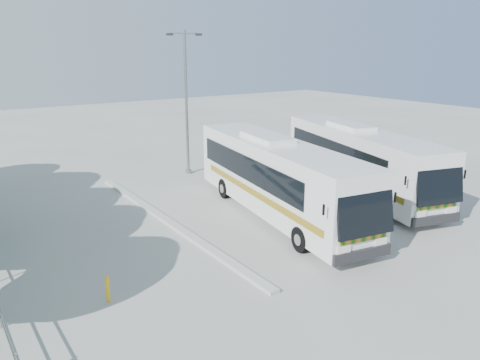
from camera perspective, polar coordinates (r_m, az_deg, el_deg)
ground at (r=21.39m, az=-0.92°, el=-5.49°), size 100.00×100.00×0.00m
kerb_divider at (r=21.95m, az=-8.87°, el=-4.91°), size 0.40×16.00×0.15m
coach_main at (r=22.06m, az=4.58°, el=0.44°), size 4.60×13.00×3.54m
coach_adjacent at (r=26.44m, az=14.33°, el=2.52°), size 5.78×12.74×3.48m
lamppost at (r=29.30m, az=-6.58°, el=10.03°), size 2.12×0.76×8.79m
bollard at (r=15.72m, az=-15.83°, el=-12.66°), size 0.13×0.13×0.90m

